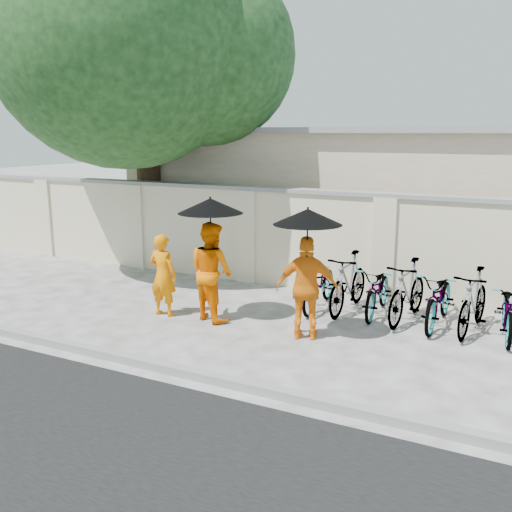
% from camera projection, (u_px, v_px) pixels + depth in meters
% --- Properties ---
extents(ground, '(80.00, 80.00, 0.00)m').
position_uv_depth(ground, '(213.00, 331.00, 9.42)').
color(ground, beige).
extents(kerb, '(40.00, 0.16, 0.12)m').
position_uv_depth(kerb, '(149.00, 364.00, 7.93)').
color(kerb, gray).
rests_on(kerb, ground).
extents(compound_wall, '(20.00, 0.30, 2.00)m').
position_uv_depth(compound_wall, '(337.00, 244.00, 11.54)').
color(compound_wall, beige).
rests_on(compound_wall, ground).
extents(building_behind, '(14.00, 6.00, 3.20)m').
position_uv_depth(building_behind, '(426.00, 198.00, 14.27)').
color(building_behind, beige).
rests_on(building_behind, ground).
extents(shade_tree, '(6.70, 6.20, 8.20)m').
position_uv_depth(shade_tree, '(137.00, 45.00, 12.55)').
color(shade_tree, brown).
rests_on(shade_tree, ground).
extents(monk_left, '(0.54, 0.36, 1.48)m').
position_uv_depth(monk_left, '(163.00, 275.00, 10.09)').
color(monk_left, orange).
rests_on(monk_left, ground).
extents(monk_center, '(1.02, 0.91, 1.73)m').
position_uv_depth(monk_center, '(211.00, 271.00, 9.86)').
color(monk_center, '#FF7300').
rests_on(monk_center, ground).
extents(parasol_center, '(1.11, 1.11, 1.16)m').
position_uv_depth(parasol_center, '(210.00, 206.00, 9.52)').
color(parasol_center, black).
rests_on(parasol_center, ground).
extents(monk_right, '(1.05, 0.70, 1.65)m').
position_uv_depth(monk_right, '(307.00, 288.00, 8.92)').
color(monk_right, orange).
rests_on(monk_right, ground).
extents(parasol_right, '(1.06, 1.06, 1.15)m').
position_uv_depth(parasol_right, '(308.00, 217.00, 8.60)').
color(parasol_right, black).
rests_on(parasol_right, ground).
extents(bike_0, '(0.74, 1.82, 0.94)m').
position_uv_depth(bike_0, '(320.00, 284.00, 10.57)').
color(bike_0, slate).
rests_on(bike_0, ground).
extents(bike_1, '(0.58, 1.83, 1.09)m').
position_uv_depth(bike_1, '(348.00, 283.00, 10.35)').
color(bike_1, slate).
rests_on(bike_1, ground).
extents(bike_2, '(0.70, 1.75, 0.90)m').
position_uv_depth(bike_2, '(378.00, 290.00, 10.18)').
color(bike_2, slate).
rests_on(bike_2, ground).
extents(bike_3, '(0.70, 1.83, 1.07)m').
position_uv_depth(bike_3, '(407.00, 291.00, 9.81)').
color(bike_3, slate).
rests_on(bike_3, ground).
extents(bike_4, '(0.68, 1.84, 0.96)m').
position_uv_depth(bike_4, '(440.00, 298.00, 9.59)').
color(bike_4, slate).
rests_on(bike_4, ground).
extents(bike_5, '(0.70, 1.79, 1.05)m').
position_uv_depth(bike_5, '(473.00, 301.00, 9.26)').
color(bike_5, slate).
rests_on(bike_5, ground).
extents(bike_6, '(0.80, 1.78, 0.90)m').
position_uv_depth(bike_6, '(509.00, 310.00, 9.05)').
color(bike_6, slate).
rests_on(bike_6, ground).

